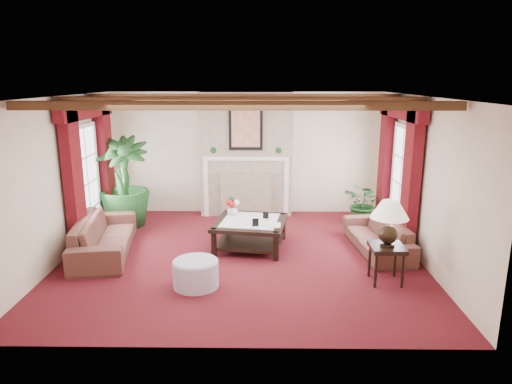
{
  "coord_description": "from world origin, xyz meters",
  "views": [
    {
      "loc": [
        0.35,
        -7.35,
        2.98
      ],
      "look_at": [
        0.24,
        0.4,
        1.05
      ],
      "focal_mm": 32.0,
      "sensor_mm": 36.0,
      "label": 1
    }
  ],
  "objects_px": {
    "sofa_left": "(104,230)",
    "sofa_right": "(378,231)",
    "coffee_table": "(250,234)",
    "side_table": "(386,264)",
    "ottoman": "(196,274)",
    "potted_palm": "(125,202)"
  },
  "relations": [
    {
      "from": "sofa_left",
      "to": "coffee_table",
      "type": "distance_m",
      "value": 2.56
    },
    {
      "from": "sofa_right",
      "to": "coffee_table",
      "type": "height_order",
      "value": "sofa_right"
    },
    {
      "from": "potted_palm",
      "to": "side_table",
      "type": "height_order",
      "value": "potted_palm"
    },
    {
      "from": "sofa_left",
      "to": "ottoman",
      "type": "bearing_deg",
      "value": -135.39
    },
    {
      "from": "sofa_left",
      "to": "ottoman",
      "type": "distance_m",
      "value": 2.21
    },
    {
      "from": "sofa_left",
      "to": "side_table",
      "type": "xyz_separation_m",
      "value": [
        4.6,
        -1.1,
        -0.14
      ]
    },
    {
      "from": "potted_palm",
      "to": "coffee_table",
      "type": "relative_size",
      "value": 1.61
    },
    {
      "from": "coffee_table",
      "to": "side_table",
      "type": "height_order",
      "value": "side_table"
    },
    {
      "from": "potted_palm",
      "to": "ottoman",
      "type": "height_order",
      "value": "potted_palm"
    },
    {
      "from": "potted_palm",
      "to": "side_table",
      "type": "distance_m",
      "value": 5.37
    },
    {
      "from": "side_table",
      "to": "ottoman",
      "type": "bearing_deg",
      "value": -176.25
    },
    {
      "from": "sofa_left",
      "to": "side_table",
      "type": "height_order",
      "value": "sofa_left"
    },
    {
      "from": "potted_palm",
      "to": "side_table",
      "type": "xyz_separation_m",
      "value": [
        4.68,
        -2.64,
        -0.23
      ]
    },
    {
      "from": "sofa_left",
      "to": "sofa_right",
      "type": "bearing_deg",
      "value": -97.01
    },
    {
      "from": "sofa_right",
      "to": "potted_palm",
      "type": "distance_m",
      "value": 5.05
    },
    {
      "from": "sofa_left",
      "to": "coffee_table",
      "type": "bearing_deg",
      "value": -92.32
    },
    {
      "from": "sofa_left",
      "to": "coffee_table",
      "type": "relative_size",
      "value": 1.83
    },
    {
      "from": "coffee_table",
      "to": "sofa_left",
      "type": "bearing_deg",
      "value": -163.98
    },
    {
      "from": "sofa_right",
      "to": "sofa_left",
      "type": "bearing_deg",
      "value": -93.73
    },
    {
      "from": "coffee_table",
      "to": "side_table",
      "type": "distance_m",
      "value": 2.51
    },
    {
      "from": "coffee_table",
      "to": "sofa_right",
      "type": "bearing_deg",
      "value": 6.03
    },
    {
      "from": "sofa_left",
      "to": "potted_palm",
      "type": "xyz_separation_m",
      "value": [
        -0.08,
        1.53,
        0.09
      ]
    }
  ]
}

